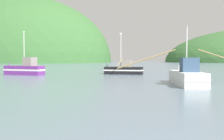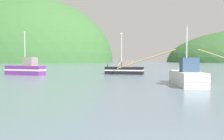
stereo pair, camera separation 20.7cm
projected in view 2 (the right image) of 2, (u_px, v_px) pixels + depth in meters
name	position (u px, v px, depth m)	size (l,w,h in m)	color
hill_far_left	(24.00, 62.00, 209.70)	(135.41, 108.33, 99.09)	#386633
fishing_boat_black	(125.00, 69.00, 47.40)	(6.84, 9.63, 7.12)	black
fishing_boat_white	(187.00, 76.00, 27.78)	(14.15, 8.77, 6.06)	white
fishing_boat_purple	(26.00, 69.00, 45.45)	(7.45, 4.06, 7.19)	#6B2D84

